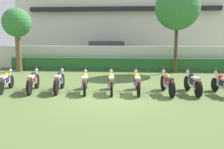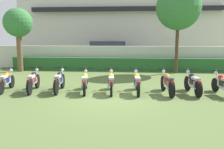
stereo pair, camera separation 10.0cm
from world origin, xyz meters
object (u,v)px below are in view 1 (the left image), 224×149
at_px(tree_near_inspector, 17,24).
at_px(motorcycle_in_row_7, 193,83).
at_px(motorcycle_in_row_3, 85,82).
at_px(motorcycle_in_row_1, 33,81).
at_px(motorcycle_in_row_5, 137,82).
at_px(tree_far_side, 177,8).
at_px(motorcycle_in_row_6, 167,83).
at_px(motorcycle_in_row_2, 59,81).
at_px(motorcycle_in_row_0, 6,81).
at_px(motorcycle_in_row_4, 111,82).
at_px(motorcycle_in_row_8, 222,84).
at_px(parked_car, 108,53).

xyz_separation_m(tree_near_inspector, motorcycle_in_row_7, (9.78, -5.44, -2.60)).
relative_size(motorcycle_in_row_3, motorcycle_in_row_7, 1.03).
xyz_separation_m(motorcycle_in_row_1, motorcycle_in_row_5, (4.33, 0.10, -0.01)).
relative_size(tree_far_side, motorcycle_in_row_6, 2.79).
xyz_separation_m(motorcycle_in_row_1, motorcycle_in_row_2, (1.09, 0.09, 0.00)).
relative_size(motorcycle_in_row_6, motorcycle_in_row_7, 1.05).
height_order(motorcycle_in_row_0, motorcycle_in_row_1, motorcycle_in_row_1).
xyz_separation_m(motorcycle_in_row_4, motorcycle_in_row_6, (2.27, -0.03, 0.02)).
distance_m(motorcycle_in_row_5, motorcycle_in_row_8, 3.36).
bearing_deg(motorcycle_in_row_4, motorcycle_in_row_3, 86.14).
xyz_separation_m(motorcycle_in_row_6, motorcycle_in_row_7, (1.02, 0.10, -0.00)).
xyz_separation_m(motorcycle_in_row_2, motorcycle_in_row_7, (5.47, 0.07, -0.00)).
bearing_deg(motorcycle_in_row_4, tree_near_inspector, 43.99).
xyz_separation_m(motorcycle_in_row_0, motorcycle_in_row_4, (4.45, 0.11, 0.00)).
distance_m(tree_far_side, motorcycle_in_row_0, 10.46).
xyz_separation_m(motorcycle_in_row_0, motorcycle_in_row_3, (3.37, 0.08, -0.00)).
bearing_deg(motorcycle_in_row_8, motorcycle_in_row_7, 78.25).
height_order(motorcycle_in_row_3, motorcycle_in_row_6, motorcycle_in_row_6).
bearing_deg(motorcycle_in_row_0, tree_near_inspector, 11.03).
bearing_deg(motorcycle_in_row_1, parked_car, -21.63).
xyz_separation_m(tree_far_side, motorcycle_in_row_7, (-0.22, -5.62, -3.51)).
height_order(parked_car, motorcycle_in_row_7, parked_car).
relative_size(tree_near_inspector, motorcycle_in_row_7, 2.22).
bearing_deg(motorcycle_in_row_1, motorcycle_in_row_3, -97.37).
height_order(motorcycle_in_row_5, motorcycle_in_row_7, motorcycle_in_row_7).
xyz_separation_m(tree_near_inspector, motorcycle_in_row_4, (6.49, -5.51, -2.61)).
bearing_deg(tree_near_inspector, motorcycle_in_row_7, -29.10).
relative_size(motorcycle_in_row_2, motorcycle_in_row_3, 1.03).
relative_size(motorcycle_in_row_1, motorcycle_in_row_7, 1.06).
distance_m(motorcycle_in_row_5, motorcycle_in_row_7, 2.23).
height_order(motorcycle_in_row_0, motorcycle_in_row_5, motorcycle_in_row_5).
distance_m(tree_far_side, motorcycle_in_row_3, 8.14).
relative_size(tree_far_side, motorcycle_in_row_7, 2.92).
bearing_deg(motorcycle_in_row_0, motorcycle_in_row_6, -98.24).
distance_m(motorcycle_in_row_3, motorcycle_in_row_8, 5.49).
bearing_deg(motorcycle_in_row_7, tree_far_side, -10.09).
distance_m(motorcycle_in_row_4, motorcycle_in_row_7, 3.28).
bearing_deg(tree_near_inspector, tree_far_side, 1.04).
bearing_deg(motorcycle_in_row_3, motorcycle_in_row_0, 82.50).
height_order(motorcycle_in_row_1, motorcycle_in_row_2, motorcycle_in_row_2).
distance_m(motorcycle_in_row_2, motorcycle_in_row_6, 4.45).
distance_m(tree_far_side, motorcycle_in_row_5, 7.12).
relative_size(motorcycle_in_row_2, motorcycle_in_row_8, 1.09).
xyz_separation_m(motorcycle_in_row_3, motorcycle_in_row_5, (2.14, 0.05, 0.01)).
distance_m(motorcycle_in_row_0, motorcycle_in_row_3, 3.37).
distance_m(parked_car, motorcycle_in_row_3, 9.62).
height_order(motorcycle_in_row_1, motorcycle_in_row_4, motorcycle_in_row_1).
distance_m(motorcycle_in_row_1, motorcycle_in_row_2, 1.09).
bearing_deg(motorcycle_in_row_6, motorcycle_in_row_7, -92.06).
relative_size(parked_car, motorcycle_in_row_3, 2.49).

